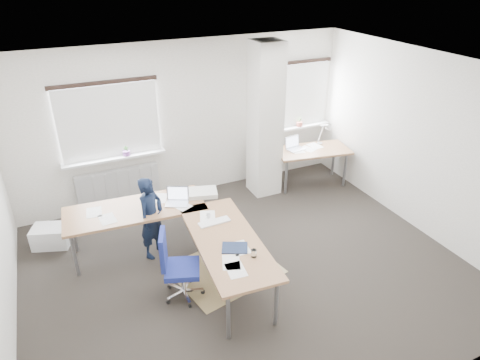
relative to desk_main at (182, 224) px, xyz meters
name	(u,v)px	position (x,y,z in m)	size (l,w,h in m)	color
ground	(246,267)	(0.77, -0.43, -0.69)	(6.00, 6.00, 0.00)	black
room_shell	(244,142)	(0.96, 0.02, 1.05)	(6.04, 5.04, 2.82)	beige
floor_mat	(225,269)	(0.48, -0.36, -0.69)	(1.37, 1.16, 0.01)	#998353
white_crate	(51,236)	(-1.71, 1.31, -0.53)	(0.53, 0.37, 0.32)	white
desk_main	(182,224)	(0.00, 0.00, 0.00)	(2.41, 2.76, 0.96)	brown
desk_side	(312,151)	(3.03, 1.37, -0.01)	(1.50, 0.93, 1.22)	brown
task_chair	(180,279)	(-0.25, -0.60, -0.42)	(0.57, 0.55, 0.99)	navy
person	(151,218)	(-0.33, 0.43, -0.06)	(0.46, 0.30, 1.26)	black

